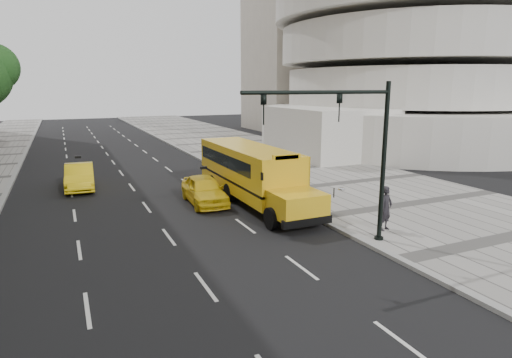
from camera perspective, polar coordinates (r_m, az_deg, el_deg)
name	(u,v)px	position (r m, az deg, el deg)	size (l,w,h in m)	color
ground	(166,205)	(23.39, -11.97, -3.42)	(140.00, 140.00, 0.00)	black
sidewalk_museum	(350,183)	(28.34, 12.38, -0.55)	(12.00, 140.00, 0.15)	gray
curb_museum	(266,192)	(25.27, 1.40, -1.81)	(0.30, 140.00, 0.15)	gray
guggenheim	(381,20)	(53.50, 16.38, 19.67)	(33.20, 42.20, 35.00)	silver
school_bus	(250,169)	(23.40, -0.81, 1.30)	(2.96, 11.56, 3.19)	gold
taxi_near	(204,190)	(23.15, -6.91, -1.44)	(1.80, 4.48, 1.53)	yellow
taxi_far	(80,177)	(28.50, -22.46, 0.30)	(1.63, 4.68, 1.54)	yellow
pedestrian	(386,208)	(19.11, 16.92, -3.74)	(0.70, 0.46, 1.93)	black
traffic_signal	(355,144)	(16.38, 13.07, 4.53)	(6.18, 0.36, 6.40)	black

